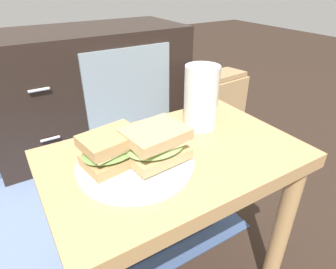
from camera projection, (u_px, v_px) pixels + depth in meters
side_table at (174, 185)px, 0.67m from camera, size 0.56×0.36×0.46m
tv_cabinet at (90, 88)px, 1.46m from camera, size 0.96×0.46×0.58m
area_rug at (54, 216)px, 1.08m from camera, size 1.19×0.85×0.01m
plate at (135, 163)px, 0.58m from camera, size 0.24×0.24×0.01m
sandwich_front at (112, 149)px, 0.56m from camera, size 0.13×0.10×0.07m
sandwich_back at (156, 144)px, 0.57m from camera, size 0.14×0.11×0.07m
beer_glass at (201, 99)px, 0.70m from camera, size 0.08×0.08×0.16m
paper_bag at (217, 112)px, 1.43m from camera, size 0.25×0.17×0.40m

